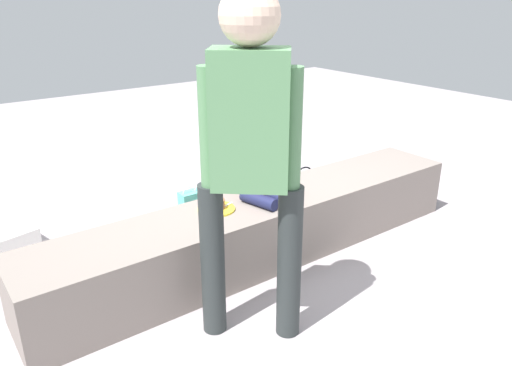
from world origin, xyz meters
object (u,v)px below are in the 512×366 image
Objects in this scene: adult_standing at (250,143)px; handbag_black_leather at (303,192)px; cake_box_white at (12,237)px; cake_plate at (216,206)px; party_cup_red at (318,184)px; child_seated at (261,166)px; gift_bag at (195,209)px; water_bottle_near_gift at (272,157)px.

handbag_black_leather is (1.24, 1.01, -0.87)m from adult_standing.
cake_box_white is at bearing 114.74° from adult_standing.
party_cup_red is at bearing 22.86° from cake_plate.
party_cup_red is 0.28× the size of handbag_black_leather.
gift_bag is (-0.14, 0.61, -0.47)m from child_seated.
handbag_black_leather is at bearing 39.16° from adult_standing.
child_seated is at bearing -4.91° from cake_plate.
water_bottle_near_gift is at bearing 4.36° from cake_box_white.
handbag_black_leather is at bearing 30.55° from child_seated.
child_seated is 1.50× the size of handbag_black_leather.
cake_plate is at bearing -48.59° from cake_box_white.
water_bottle_near_gift is 0.68m from party_cup_red.
party_cup_red is (1.57, 1.18, -0.94)m from adult_standing.
water_bottle_near_gift reaches higher than party_cup_red.
adult_standing is at bearing -140.84° from handbag_black_leather.
water_bottle_near_gift is 2.38m from cake_box_white.
handbag_black_leather is at bearing 21.43° from cake_plate.
gift_bag is 1.22m from party_cup_red.
adult_standing reaches higher than water_bottle_near_gift.
gift_bag reaches higher than cake_box_white.
handbag_black_leather is at bearing -10.69° from gift_bag.
cake_box_white is 2.13m from handbag_black_leather.
adult_standing is 5.05× the size of gift_bag.
child_seated reaches higher than cake_plate.
child_seated is 1.36m from party_cup_red.
party_cup_red is 0.37m from handbag_black_leather.
child_seated is at bearing -149.45° from handbag_black_leather.
cake_box_white is at bearing 131.41° from cake_plate.
cake_plate is 1.93m from water_bottle_near_gift.
cake_plate reaches higher than gift_bag.
party_cup_red is at bearing 27.31° from handbag_black_leather.
adult_standing reaches higher than cake_plate.
cake_plate is at bearing -138.20° from water_bottle_near_gift.
adult_standing is 1.83m from handbag_black_leather.
water_bottle_near_gift is at bearing 49.37° from adult_standing.
adult_standing is 2.61m from water_bottle_near_gift.
gift_bag is 1.00× the size of handbag_black_leather.
adult_standing is at bearing -65.26° from cake_box_white.
cake_plate reaches higher than handbag_black_leather.
water_bottle_near_gift is 0.92m from handbag_black_leather.
child_seated is at bearing -41.25° from cake_box_white.
child_seated is 1.77m from water_bottle_near_gift.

